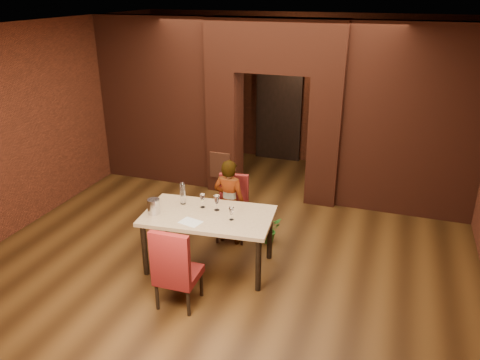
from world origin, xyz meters
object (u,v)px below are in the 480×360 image
object	(u,v)px
wine_glass_a	(203,201)
wine_glass_c	(231,214)
wine_bucket	(154,206)
chair_far	(232,209)
potted_plant	(268,229)
dining_table	(209,240)
wine_glass_b	(217,203)
person_seated	(229,202)
chair_near	(178,265)
water_bottle	(183,193)

from	to	relation	value
wine_glass_a	wine_glass_c	xyz separation A→B (m)	(0.51, -0.23, -0.01)
wine_glass_c	wine_bucket	world-z (taller)	wine_bucket
wine_glass_c	wine_bucket	bearing A→B (deg)	-171.32
chair_far	potted_plant	size ratio (longest dim) A/B	2.42
dining_table	wine_glass_b	size ratio (longest dim) A/B	7.91
dining_table	wine_bucket	bearing A→B (deg)	-168.15
wine_glass_b	dining_table	bearing A→B (deg)	-114.47
chair_far	wine_glass_b	distance (m)	0.82
chair_far	person_seated	size ratio (longest dim) A/B	0.75
potted_plant	wine_glass_c	bearing A→B (deg)	-103.67
wine_glass_a	wine_glass_b	xyz separation A→B (m)	(0.22, -0.02, 0.01)
wine_bucket	potted_plant	world-z (taller)	wine_bucket
dining_table	chair_far	distance (m)	0.86
chair_near	wine_glass_a	xyz separation A→B (m)	(-0.12, 1.06, 0.38)
chair_far	water_bottle	world-z (taller)	water_bottle
chair_far	wine_glass_a	distance (m)	0.82
chair_near	wine_glass_b	distance (m)	1.12
person_seated	wine_glass_b	bearing A→B (deg)	96.16
chair_far	wine_glass_c	world-z (taller)	chair_far
wine_glass_b	water_bottle	distance (m)	0.54
person_seated	wine_bucket	xyz separation A→B (m)	(-0.73, -0.96, 0.25)
chair_near	person_seated	size ratio (longest dim) A/B	0.81
wine_bucket	wine_glass_c	bearing A→B (deg)	8.68
dining_table	water_bottle	xyz separation A→B (m)	(-0.46, 0.19, 0.57)
wine_glass_b	chair_far	bearing A→B (deg)	93.21
dining_table	water_bottle	bearing A→B (deg)	152.46
chair_near	wine_glass_b	world-z (taller)	chair_near
water_bottle	potted_plant	world-z (taller)	water_bottle
dining_table	wine_bucket	distance (m)	0.90
person_seated	wine_bucket	bearing A→B (deg)	55.08
wine_glass_b	water_bottle	size ratio (longest dim) A/B	0.68
dining_table	person_seated	distance (m)	0.79
wine_glass_c	wine_bucket	distance (m)	1.08
wine_glass_b	wine_bucket	size ratio (longest dim) A/B	1.06
chair_far	chair_near	bearing A→B (deg)	-100.84
water_bottle	chair_far	bearing A→B (deg)	53.33
wine_bucket	person_seated	bearing A→B (deg)	52.72
wine_glass_a	water_bottle	distance (m)	0.32
wine_glass_b	water_bottle	bearing A→B (deg)	175.66
water_bottle	chair_near	bearing A→B (deg)	-68.15
dining_table	chair_near	distance (m)	0.90
chair_far	person_seated	world-z (taller)	person_seated
dining_table	wine_glass_c	bearing A→B (deg)	-14.11
person_seated	potted_plant	size ratio (longest dim) A/B	3.24
dining_table	wine_glass_a	size ratio (longest dim) A/B	8.72
chair_near	person_seated	bearing A→B (deg)	-93.55
chair_far	water_bottle	size ratio (longest dim) A/B	3.08
potted_plant	wine_glass_a	bearing A→B (deg)	-134.48
chair_near	potted_plant	size ratio (longest dim) A/B	2.61
person_seated	water_bottle	world-z (taller)	person_seated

